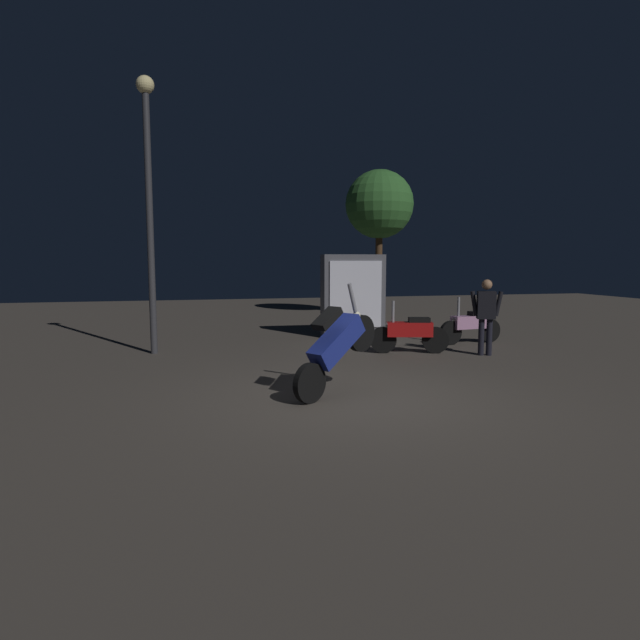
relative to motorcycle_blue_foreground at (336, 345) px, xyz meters
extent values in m
plane|color=#4C443D|center=(0.24, -0.18, -0.74)|extent=(40.00, 40.00, 0.00)
cylinder|color=black|center=(-0.46, -0.30, -0.46)|extent=(0.52, 0.39, 0.56)
cylinder|color=black|center=(0.47, 0.30, 0.12)|extent=(0.52, 0.39, 0.56)
cube|color=navy|center=(0.00, 0.00, 0.06)|extent=(0.97, 0.78, 0.76)
cube|color=black|center=(-0.16, -0.11, 0.40)|extent=(0.49, 0.43, 0.32)
cylinder|color=gray|center=(0.30, 0.19, 0.66)|extent=(0.20, 0.16, 0.44)
sphere|color=#F2EABF|center=(0.38, 0.25, 0.40)|extent=(0.12, 0.12, 0.12)
cylinder|color=black|center=(4.93, 4.07, -0.46)|extent=(0.57, 0.17, 0.56)
cylinder|color=black|center=(3.83, 3.93, -0.46)|extent=(0.57, 0.17, 0.56)
cube|color=#C68CB7|center=(4.38, 4.00, -0.23)|extent=(0.98, 0.42, 0.30)
cube|color=black|center=(4.58, 4.02, -0.03)|extent=(0.47, 0.29, 0.10)
cylinder|color=gray|center=(4.03, 3.95, 0.14)|extent=(0.07, 0.07, 0.45)
sphere|color=#F2EABF|center=(3.93, 3.94, -0.18)|extent=(0.12, 0.12, 0.12)
cylinder|color=black|center=(2.99, 2.97, -0.46)|extent=(0.57, 0.24, 0.56)
cylinder|color=black|center=(1.93, 3.25, -0.46)|extent=(0.57, 0.24, 0.56)
cube|color=#B71414|center=(2.46, 3.11, -0.23)|extent=(1.00, 0.53, 0.30)
cube|color=black|center=(2.65, 3.06, -0.03)|extent=(0.49, 0.34, 0.10)
cylinder|color=gray|center=(2.12, 3.20, 0.14)|extent=(0.07, 0.07, 0.45)
sphere|color=#F2EABF|center=(2.02, 3.22, -0.18)|extent=(0.12, 0.12, 0.12)
cylinder|color=black|center=(3.80, 2.53, -0.36)|extent=(0.12, 0.12, 0.76)
cylinder|color=black|center=(3.95, 2.47, -0.36)|extent=(0.12, 0.12, 0.76)
cube|color=black|center=(3.88, 2.50, 0.30)|extent=(0.42, 0.36, 0.57)
sphere|color=#9E7251|center=(3.88, 2.50, 0.72)|extent=(0.21, 0.21, 0.21)
cylinder|color=black|center=(3.65, 2.59, 0.33)|extent=(0.20, 0.15, 0.52)
cylinder|color=black|center=(4.10, 2.41, 0.33)|extent=(0.20, 0.15, 0.52)
cylinder|color=#38383D|center=(-2.78, 4.34, 1.91)|extent=(0.14, 0.14, 5.31)
sphere|color=#F9E59E|center=(-2.78, 4.34, 4.70)|extent=(0.36, 0.36, 0.36)
cylinder|color=#4C331E|center=(4.43, 10.51, 0.78)|extent=(0.24, 0.24, 3.05)
sphere|color=#336B2D|center=(4.43, 10.51, 3.13)|extent=(2.35, 2.35, 2.35)
cube|color=#595960|center=(2.04, 5.81, 0.31)|extent=(1.61, 0.54, 2.10)
cube|color=white|center=(2.03, 5.54, 0.36)|extent=(1.34, 0.08, 1.68)
camera|label=1|loc=(-2.04, -7.38, 1.22)|focal=30.26mm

